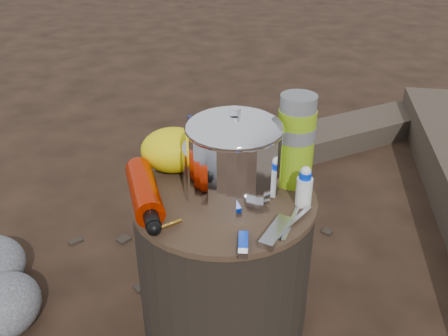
{
  "coord_description": "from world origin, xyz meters",
  "views": [
    {
      "loc": [
        -0.03,
        -0.97,
        1.02
      ],
      "look_at": [
        0.0,
        0.0,
        0.48
      ],
      "focal_mm": 38.96,
      "sensor_mm": 36.0,
      "label": 1
    }
  ],
  "objects_px": {
    "stump": "(224,262)",
    "travel_mug": "(275,150)",
    "fuel_bottle": "(144,191)",
    "thermos": "(296,141)",
    "camping_pot": "(234,157)"
  },
  "relations": [
    {
      "from": "stump",
      "to": "travel_mug",
      "type": "xyz_separation_m",
      "value": [
        0.13,
        0.13,
        0.26
      ]
    },
    {
      "from": "stump",
      "to": "travel_mug",
      "type": "relative_size",
      "value": 3.79
    },
    {
      "from": "fuel_bottle",
      "to": "thermos",
      "type": "relative_size",
      "value": 1.2
    },
    {
      "from": "fuel_bottle",
      "to": "travel_mug",
      "type": "height_order",
      "value": "travel_mug"
    },
    {
      "from": "stump",
      "to": "fuel_bottle",
      "type": "height_order",
      "value": "fuel_bottle"
    },
    {
      "from": "thermos",
      "to": "camping_pot",
      "type": "bearing_deg",
      "value": -155.03
    },
    {
      "from": "fuel_bottle",
      "to": "travel_mug",
      "type": "distance_m",
      "value": 0.35
    },
    {
      "from": "camping_pot",
      "to": "travel_mug",
      "type": "bearing_deg",
      "value": 49.93
    },
    {
      "from": "camping_pot",
      "to": "travel_mug",
      "type": "distance_m",
      "value": 0.18
    },
    {
      "from": "fuel_bottle",
      "to": "travel_mug",
      "type": "xyz_separation_m",
      "value": [
        0.32,
        0.15,
        0.03
      ]
    },
    {
      "from": "thermos",
      "to": "travel_mug",
      "type": "distance_m",
      "value": 0.09
    },
    {
      "from": "camping_pot",
      "to": "thermos",
      "type": "distance_m",
      "value": 0.17
    },
    {
      "from": "thermos",
      "to": "stump",
      "type": "bearing_deg",
      "value": -159.3
    },
    {
      "from": "stump",
      "to": "thermos",
      "type": "distance_m",
      "value": 0.36
    },
    {
      "from": "thermos",
      "to": "travel_mug",
      "type": "bearing_deg",
      "value": 122.16
    }
  ]
}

